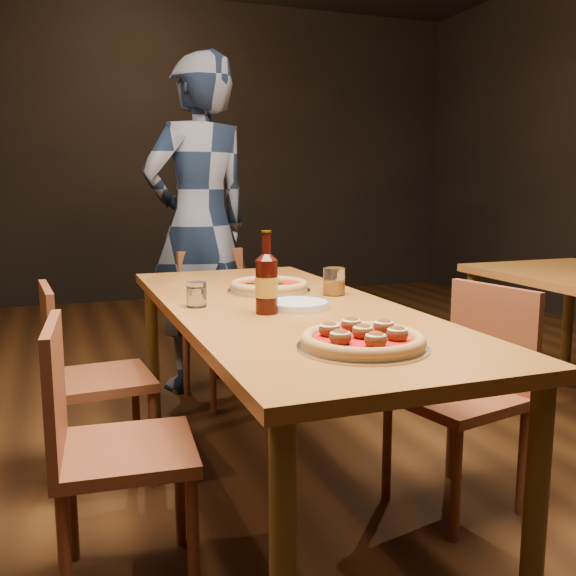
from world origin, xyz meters
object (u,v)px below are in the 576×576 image
object	(u,v)px
diner	(200,225)
chair_end	(227,323)
pizza_margherita	(269,286)
plate_stack	(297,305)
beer_bottle	(267,285)
table_main	(283,324)
amber_glass	(334,281)
chair_main_sw	(100,378)
chair_main_e	(456,396)
pizza_meatball	(363,339)
chair_main_nw	(126,449)
water_glass	(197,294)

from	to	relation	value
diner	chair_end	bearing A→B (deg)	85.60
pizza_margherita	plate_stack	world-z (taller)	pizza_margherita
pizza_margherita	beer_bottle	xyz separation A→B (m)	(-0.15, -0.43, 0.08)
table_main	amber_glass	xyz separation A→B (m)	(0.26, 0.13, 0.13)
chair_main_sw	chair_main_e	distance (m)	1.38
beer_bottle	pizza_meatball	bearing A→B (deg)	-79.82
chair_main_e	diner	distance (m)	1.89
chair_main_nw	water_glass	distance (m)	0.62
table_main	plate_stack	distance (m)	0.11
chair_main_e	amber_glass	size ratio (longest dim) A/B	7.95
chair_main_nw	water_glass	size ratio (longest dim) A/B	9.49
water_glass	diner	world-z (taller)	diner
chair_main_e	chair_end	size ratio (longest dim) A/B	1.00
beer_bottle	diner	distance (m)	1.60
beer_bottle	amber_glass	size ratio (longest dim) A/B	2.54
plate_stack	amber_glass	bearing A→B (deg)	40.41
chair_end	diner	size ratio (longest dim) A/B	0.45
table_main	chair_main_e	size ratio (longest dim) A/B	2.35
pizza_margherita	chair_main_nw	bearing A→B (deg)	-136.14
beer_bottle	amber_glass	xyz separation A→B (m)	(0.36, 0.25, -0.04)
chair_main_sw	water_glass	distance (m)	0.61
plate_stack	chair_end	bearing A→B (deg)	86.78
chair_main_e	pizza_margherita	world-z (taller)	chair_main_e
chair_end	plate_stack	size ratio (longest dim) A/B	3.67
chair_main_e	diner	bearing A→B (deg)	-175.13
chair_main_e	beer_bottle	world-z (taller)	beer_bottle
chair_end	water_glass	world-z (taller)	chair_end
beer_bottle	chair_end	bearing A→B (deg)	81.23
pizza_meatball	beer_bottle	bearing A→B (deg)	100.18
table_main	chair_main_sw	xyz separation A→B (m)	(-0.62, 0.42, -0.26)
plate_stack	diner	bearing A→B (deg)	90.19
chair_main_nw	pizza_meatball	distance (m)	0.76
amber_glass	diner	size ratio (longest dim) A/B	0.06
table_main	chair_main_nw	world-z (taller)	chair_main_nw
diner	plate_stack	bearing A→B (deg)	70.57
chair_main_e	diner	xyz separation A→B (m)	(-0.54, 1.74, 0.52)
table_main	pizza_meatball	world-z (taller)	pizza_meatball
pizza_meatball	pizza_margherita	size ratio (longest dim) A/B	1.05
chair_main_e	pizza_meatball	world-z (taller)	chair_main_e
chair_main_sw	plate_stack	bearing A→B (deg)	-131.38
pizza_meatball	table_main	bearing A→B (deg)	89.20
pizza_meatball	chair_main_e	bearing A→B (deg)	33.68
amber_glass	chair_main_nw	bearing A→B (deg)	-152.24
chair_main_sw	water_glass	size ratio (longest dim) A/B	9.41
pizza_meatball	water_glass	size ratio (longest dim) A/B	3.98
chair_main_e	water_glass	bearing A→B (deg)	-124.00
chair_main_nw	chair_main_e	size ratio (longest dim) A/B	0.99
chair_main_sw	plate_stack	distance (m)	0.88
chair_main_sw	pizza_margherita	size ratio (longest dim) A/B	2.47
pizza_meatball	amber_glass	xyz separation A→B (m)	(0.27, 0.78, 0.03)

